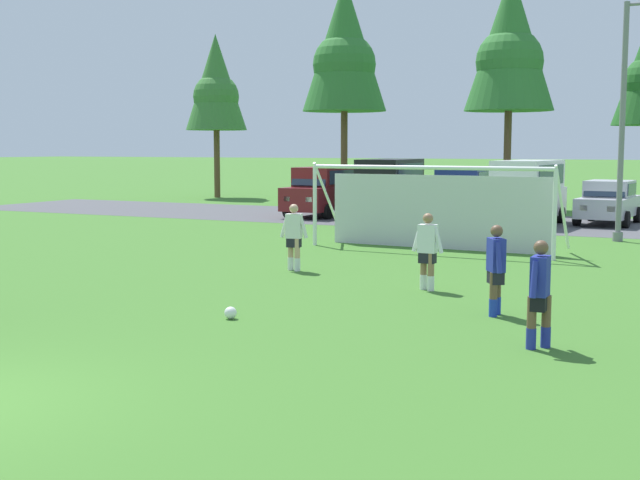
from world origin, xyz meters
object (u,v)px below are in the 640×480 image
(soccer_ball, at_px, (231,313))
(street_lamp, at_px, (628,119))
(parked_car_slot_far_left, at_px, (323,191))
(soccer_goal, at_px, (436,206))
(parked_car_slot_center, at_px, (527,191))
(player_winger_left, at_px, (540,294))
(parked_car_slot_left, at_px, (389,187))
(player_striker_near, at_px, (427,252))
(parked_car_slot_center_right, at_px, (609,202))
(player_midfield_center, at_px, (294,237))
(parked_car_slot_center_left, at_px, (463,193))
(player_winger_right, at_px, (496,270))

(soccer_ball, distance_m, street_lamp, 17.08)
(soccer_ball, xyz_separation_m, parked_car_slot_far_left, (-8.14, 20.74, 1.00))
(soccer_goal, distance_m, parked_car_slot_center, 9.16)
(parked_car_slot_far_left, height_order, parked_car_slot_center, parked_car_slot_center)
(player_winger_left, height_order, parked_car_slot_left, parked_car_slot_left)
(soccer_ball, relative_size, player_winger_left, 0.13)
(player_striker_near, bearing_deg, parked_car_slot_center_right, 85.01)
(soccer_goal, height_order, player_midfield_center, soccer_goal)
(player_striker_near, bearing_deg, soccer_ball, -116.33)
(parked_car_slot_left, bearing_deg, street_lamp, -26.84)
(player_striker_near, xyz_separation_m, player_winger_left, (3.15, -4.17, 0.00))
(player_striker_near, height_order, player_winger_left, same)
(parked_car_slot_far_left, distance_m, street_lamp, 14.20)
(player_midfield_center, height_order, parked_car_slot_left, parked_car_slot_left)
(parked_car_slot_center_left, xyz_separation_m, parked_car_slot_center_right, (5.74, 0.55, -0.24))
(soccer_ball, xyz_separation_m, parked_car_slot_center, (0.86, 20.39, 1.23))
(player_midfield_center, height_order, street_lamp, street_lamp)
(parked_car_slot_center_right, bearing_deg, parked_car_slot_far_left, -173.49)
(soccer_ball, distance_m, parked_car_slot_left, 21.63)
(player_striker_near, bearing_deg, player_winger_left, -52.92)
(soccer_goal, bearing_deg, parked_car_slot_far_left, 131.01)
(player_winger_right, distance_m, street_lamp, 13.94)
(soccer_goal, distance_m, player_striker_near, 7.21)
(player_striker_near, xyz_separation_m, parked_car_slot_center, (-1.31, 16.02, 0.52))
(soccer_goal, relative_size, parked_car_slot_center_left, 1.60)
(parked_car_slot_left, xyz_separation_m, street_lamp, (10.03, -5.08, 2.58))
(player_midfield_center, bearing_deg, player_striker_near, -18.26)
(player_striker_near, bearing_deg, parked_car_slot_center, 94.66)
(player_winger_right, relative_size, parked_car_slot_center_left, 0.35)
(player_midfield_center, bearing_deg, player_winger_right, -29.54)
(player_winger_left, relative_size, parked_car_slot_center, 0.33)
(player_winger_right, bearing_deg, player_winger_left, -60.93)
(soccer_ball, distance_m, soccer_goal, 11.33)
(player_winger_right, xyz_separation_m, parked_car_slot_center_right, (-0.41, 19.74, 0.05))
(player_midfield_center, relative_size, parked_car_slot_center_left, 0.35)
(soccer_goal, distance_m, player_midfield_center, 5.92)
(parked_car_slot_center_left, bearing_deg, player_midfield_center, -88.76)
(player_midfield_center, height_order, player_winger_right, same)
(soccer_goal, bearing_deg, player_winger_left, -64.78)
(soccer_goal, xyz_separation_m, player_midfield_center, (-1.79, -5.63, -0.47))
(parked_car_slot_center, bearing_deg, player_winger_right, -79.75)
(player_striker_near, bearing_deg, parked_car_slot_far_left, 122.17)
(soccer_ball, relative_size, parked_car_slot_center_left, 0.05)
(parked_car_slot_center_left, distance_m, parked_car_slot_center, 3.12)
(soccer_ball, bearing_deg, player_midfield_center, 106.69)
(soccer_goal, bearing_deg, parked_car_slot_center_left, 101.75)
(soccer_goal, relative_size, player_midfield_center, 4.58)
(player_midfield_center, distance_m, parked_car_slot_center, 14.98)
(parked_car_slot_center, xyz_separation_m, street_lamp, (4.06, -4.48, 2.58))
(parked_car_slot_center_right, bearing_deg, player_midfield_center, -108.17)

